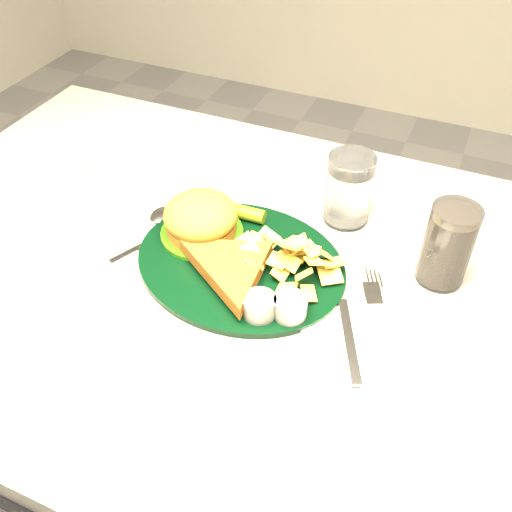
{
  "coord_description": "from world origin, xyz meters",
  "views": [
    {
      "loc": [
        0.27,
        -0.55,
        1.33
      ],
      "look_at": [
        0.04,
        -0.01,
        0.8
      ],
      "focal_mm": 40.0,
      "sensor_mm": 36.0,
      "label": 1
    }
  ],
  "objects": [
    {
      "name": "water_glass",
      "position": [
        0.11,
        0.18,
        0.81
      ],
      "size": [
        0.1,
        0.1,
        0.12
      ],
      "primitive_type": "cylinder",
      "rotation": [
        0.0,
        0.0,
        0.37
      ],
      "color": "silver",
      "rests_on": "table"
    },
    {
      "name": "cola_glass",
      "position": [
        0.28,
        0.1,
        0.81
      ],
      "size": [
        0.07,
        0.07,
        0.13
      ],
      "primitive_type": "cylinder",
      "rotation": [
        0.0,
        0.0,
        0.1
      ],
      "color": "black",
      "rests_on": "table"
    },
    {
      "name": "ramekin",
      "position": [
        -0.33,
        0.14,
        0.77
      ],
      "size": [
        0.06,
        0.06,
        0.03
      ],
      "primitive_type": "cylinder",
      "rotation": [
        0.0,
        0.0,
        0.38
      ],
      "color": "white",
      "rests_on": "table"
    },
    {
      "name": "fork_napkin",
      "position": [
        0.19,
        -0.06,
        0.76
      ],
      "size": [
        0.21,
        0.23,
        0.01
      ],
      "primitive_type": null,
      "rotation": [
        0.0,
        0.0,
        0.43
      ],
      "color": "white",
      "rests_on": "table"
    },
    {
      "name": "spoon",
      "position": [
        -0.15,
        -0.01,
        0.76
      ],
      "size": [
        0.1,
        0.16,
        0.01
      ],
      "primitive_type": null,
      "rotation": [
        0.0,
        0.0,
        -0.44
      ],
      "color": "silver",
      "rests_on": "table"
    },
    {
      "name": "table",
      "position": [
        0.0,
        0.0,
        0.38
      ],
      "size": [
        1.2,
        0.8,
        0.75
      ],
      "primitive_type": null,
      "color": "gray",
      "rests_on": "ground"
    },
    {
      "name": "ground",
      "position": [
        0.0,
        0.0,
        0.0
      ],
      "size": [
        4.0,
        4.0,
        0.0
      ],
      "primitive_type": "plane",
      "color": "#98989A",
      "rests_on": "ground"
    },
    {
      "name": "dinner_plate",
      "position": [
        0.0,
        0.01,
        0.79
      ],
      "size": [
        0.36,
        0.31,
        0.07
      ],
      "primitive_type": null,
      "rotation": [
        0.0,
        0.0,
        -0.14
      ],
      "color": "black",
      "rests_on": "table"
    }
  ]
}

